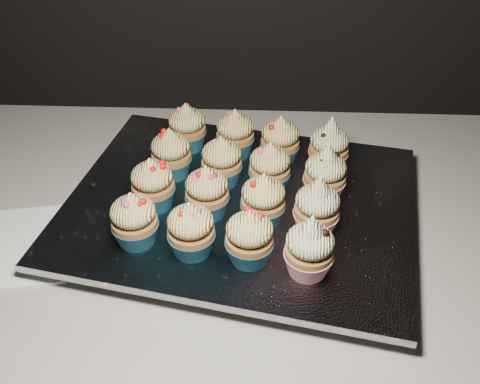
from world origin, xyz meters
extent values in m
cube|color=black|center=(0.00, 1.70, 0.43)|extent=(2.40, 0.60, 0.86)
cube|color=beige|center=(0.00, 1.70, 0.88)|extent=(2.44, 0.64, 0.04)
cube|color=white|center=(-0.13, 1.59, 0.90)|extent=(0.19, 0.19, 0.00)
cube|color=black|center=(0.20, 1.67, 0.91)|extent=(0.53, 0.44, 0.02)
cube|color=silver|center=(0.20, 1.67, 0.93)|extent=(0.57, 0.49, 0.01)
cone|color=navy|center=(0.06, 1.58, 0.95)|extent=(0.06, 0.06, 0.03)
ellipsoid|color=#F9D67E|center=(0.06, 1.58, 0.99)|extent=(0.06, 0.06, 0.04)
cone|color=#F9D67E|center=(0.06, 1.58, 1.01)|extent=(0.03, 0.03, 0.02)
cone|color=navy|center=(0.14, 1.57, 0.95)|extent=(0.06, 0.06, 0.03)
ellipsoid|color=#F9D67E|center=(0.14, 1.57, 0.99)|extent=(0.06, 0.06, 0.04)
cone|color=#F9D67E|center=(0.14, 1.57, 1.01)|extent=(0.03, 0.03, 0.02)
cone|color=navy|center=(0.22, 1.55, 0.95)|extent=(0.06, 0.06, 0.03)
ellipsoid|color=#F9D67E|center=(0.22, 1.55, 0.99)|extent=(0.06, 0.06, 0.04)
cone|color=#F9D67E|center=(0.22, 1.55, 1.01)|extent=(0.03, 0.03, 0.02)
cone|color=red|center=(0.29, 1.54, 0.95)|extent=(0.06, 0.06, 0.03)
ellipsoid|color=beige|center=(0.29, 1.54, 0.99)|extent=(0.06, 0.06, 0.04)
cone|color=beige|center=(0.29, 1.54, 1.02)|extent=(0.03, 0.03, 0.03)
cone|color=navy|center=(0.07, 1.66, 0.95)|extent=(0.06, 0.06, 0.03)
ellipsoid|color=#F9D67E|center=(0.07, 1.66, 0.99)|extent=(0.06, 0.06, 0.04)
cone|color=#F9D67E|center=(0.07, 1.66, 1.01)|extent=(0.03, 0.03, 0.02)
cone|color=navy|center=(0.15, 1.64, 0.95)|extent=(0.06, 0.06, 0.03)
ellipsoid|color=#F9D67E|center=(0.15, 1.64, 0.99)|extent=(0.06, 0.06, 0.04)
cone|color=#F9D67E|center=(0.15, 1.64, 1.01)|extent=(0.03, 0.03, 0.02)
cone|color=navy|center=(0.23, 1.63, 0.95)|extent=(0.06, 0.06, 0.03)
ellipsoid|color=#F9D67E|center=(0.23, 1.63, 0.99)|extent=(0.06, 0.06, 0.04)
cone|color=#F9D67E|center=(0.23, 1.63, 1.01)|extent=(0.03, 0.03, 0.02)
cone|color=red|center=(0.30, 1.61, 0.95)|extent=(0.06, 0.06, 0.03)
ellipsoid|color=beige|center=(0.30, 1.61, 0.99)|extent=(0.06, 0.06, 0.04)
cone|color=beige|center=(0.30, 1.61, 1.02)|extent=(0.03, 0.03, 0.03)
cone|color=navy|center=(0.09, 1.74, 0.95)|extent=(0.06, 0.06, 0.03)
ellipsoid|color=#F9D67E|center=(0.09, 1.74, 0.99)|extent=(0.06, 0.06, 0.04)
cone|color=#F9D67E|center=(0.09, 1.74, 1.01)|extent=(0.03, 0.03, 0.02)
cone|color=navy|center=(0.17, 1.72, 0.95)|extent=(0.06, 0.06, 0.03)
ellipsoid|color=#F9D67E|center=(0.17, 1.72, 0.99)|extent=(0.06, 0.06, 0.04)
cone|color=#F9D67E|center=(0.17, 1.72, 1.01)|extent=(0.03, 0.03, 0.02)
cone|color=navy|center=(0.24, 1.71, 0.95)|extent=(0.06, 0.06, 0.03)
ellipsoid|color=#F9D67E|center=(0.24, 1.71, 0.99)|extent=(0.06, 0.06, 0.04)
cone|color=#F9D67E|center=(0.24, 1.71, 1.01)|extent=(0.03, 0.03, 0.02)
cone|color=red|center=(0.32, 1.69, 0.95)|extent=(0.06, 0.06, 0.03)
ellipsoid|color=beige|center=(0.32, 1.69, 0.99)|extent=(0.06, 0.06, 0.04)
cone|color=beige|center=(0.32, 1.69, 1.02)|extent=(0.03, 0.03, 0.03)
cone|color=navy|center=(0.10, 1.81, 0.95)|extent=(0.06, 0.06, 0.03)
ellipsoid|color=#F9D67E|center=(0.10, 1.81, 0.99)|extent=(0.06, 0.06, 0.04)
cone|color=#F9D67E|center=(0.10, 1.81, 1.01)|extent=(0.03, 0.03, 0.02)
cone|color=navy|center=(0.18, 1.80, 0.95)|extent=(0.06, 0.06, 0.03)
ellipsoid|color=#F9D67E|center=(0.18, 1.80, 0.99)|extent=(0.06, 0.06, 0.04)
cone|color=#F9D67E|center=(0.18, 1.80, 1.01)|extent=(0.03, 0.03, 0.02)
cone|color=navy|center=(0.26, 1.78, 0.95)|extent=(0.06, 0.06, 0.03)
ellipsoid|color=#F9D67E|center=(0.26, 1.78, 0.99)|extent=(0.06, 0.06, 0.04)
cone|color=#F9D67E|center=(0.26, 1.78, 1.01)|extent=(0.03, 0.03, 0.02)
cone|color=red|center=(0.33, 1.76, 0.95)|extent=(0.06, 0.06, 0.03)
ellipsoid|color=beige|center=(0.33, 1.76, 0.99)|extent=(0.06, 0.06, 0.04)
cone|color=beige|center=(0.33, 1.76, 1.02)|extent=(0.03, 0.03, 0.03)
camera|label=1|loc=(0.22, 1.06, 1.44)|focal=40.00mm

